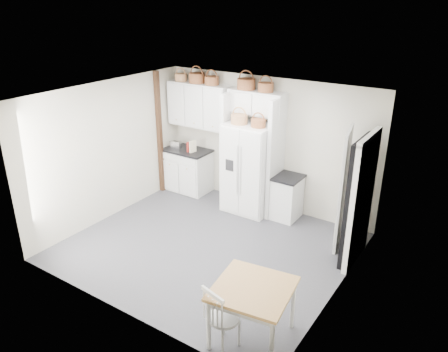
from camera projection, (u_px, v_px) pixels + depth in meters
The scene contains 29 objects.
floor at pixel (208, 246), 7.49m from camera, with size 4.50×4.50×0.00m, color #3B3A3F.
ceiling at pixel (206, 96), 6.49m from camera, with size 4.50×4.50×0.00m, color white.
wall_back at pixel (267, 144), 8.53m from camera, with size 4.50×4.50×0.00m, color #B6B2A7.
wall_left at pixel (109, 151), 8.14m from camera, with size 4.00×4.00×0.00m, color #B6B2A7.
wall_right at pixel (344, 212), 5.84m from camera, with size 4.00×4.00×0.00m, color #B6B2A7.
refrigerator at pixel (249, 168), 8.46m from camera, with size 0.91×0.73×1.77m, color white.
base_cab_left at pixel (188, 170), 9.52m from camera, with size 0.97×0.61×0.90m, color silver.
base_cab_right at pixel (287, 198), 8.32m from camera, with size 0.46×0.55×0.81m, color silver.
dining_table at pixel (252, 313), 5.36m from camera, with size 0.91×0.91×0.76m, color olive.
windsor_chair at pixel (223, 318), 5.24m from camera, with size 0.40×0.36×0.81m, color silver.
counter_left at pixel (187, 150), 9.34m from camera, with size 1.01×0.65×0.04m, color black.
counter_right at pixel (288, 178), 8.15m from camera, with size 0.50×0.59×0.04m, color black.
toaster at pixel (176, 145), 9.37m from camera, with size 0.23×0.13×0.16m, color silver.
cookbook_red at pixel (190, 147), 9.16m from camera, with size 0.03×0.14×0.22m, color #B22921.
cookbook_cream at pixel (193, 147), 9.11m from camera, with size 0.04×0.17×0.25m, color #F2E7BD.
basket_upper_a at pixel (181, 77), 8.96m from camera, with size 0.26×0.26×0.15m, color olive.
basket_upper_b at pixel (197, 78), 8.75m from camera, with size 0.33×0.33×0.19m, color brown.
basket_upper_c at pixel (212, 81), 8.56m from camera, with size 0.29×0.29×0.17m, color brown.
basket_bridge_a at pixel (246, 84), 8.16m from camera, with size 0.35×0.35×0.20m, color brown.
basket_bridge_b at pixel (266, 87), 7.95m from camera, with size 0.29×0.29×0.17m, color brown.
basket_fridge_a at pixel (239, 119), 8.11m from camera, with size 0.32×0.32×0.17m, color olive.
basket_fridge_b at pixel (258, 123), 7.90m from camera, with size 0.28×0.28×0.15m, color brown.
upper_cabinet at pixel (199, 105), 8.93m from camera, with size 1.40×0.34×0.90m, color silver.
bridge_cabinet at pixel (257, 103), 8.16m from camera, with size 1.12×0.34×0.45m, color silver.
fridge_panel_left at pixel (230, 149), 8.69m from camera, with size 0.08×0.60×2.30m, color silver.
fridge_panel_right at pixel (276, 159), 8.17m from camera, with size 0.08×0.60×2.30m, color silver.
trim_post at pixel (160, 134), 9.15m from camera, with size 0.09×0.09×2.60m, color black.
doorway_void at pixel (358, 202), 6.76m from camera, with size 0.18×0.85×2.05m, color black.
door_slab at pixel (343, 189), 7.20m from camera, with size 0.80×0.04×2.05m, color white.
Camera 1 is at (3.79, -5.22, 4.00)m, focal length 35.00 mm.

